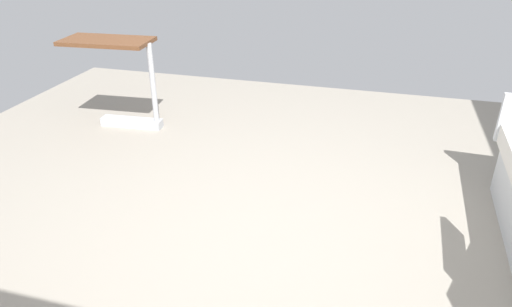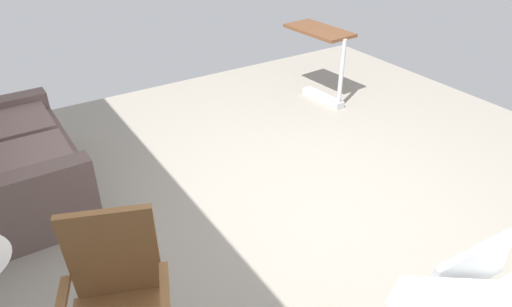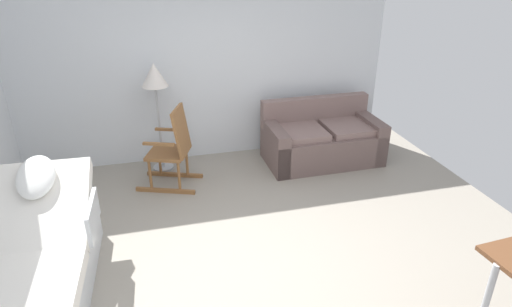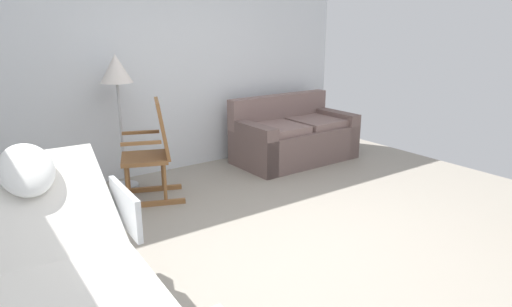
% 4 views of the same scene
% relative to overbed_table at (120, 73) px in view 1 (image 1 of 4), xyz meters
% --- Properties ---
extents(ground_plane, '(6.31, 6.31, 0.00)m').
position_rel_overbed_table_xyz_m(ground_plane, '(-1.73, 1.50, -0.53)').
color(ground_plane, gray).
extents(overbed_table, '(0.86, 0.46, 0.84)m').
position_rel_overbed_table_xyz_m(overbed_table, '(0.00, 0.00, 0.00)').
color(overbed_table, '#B2B5BA').
rests_on(overbed_table, ground).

